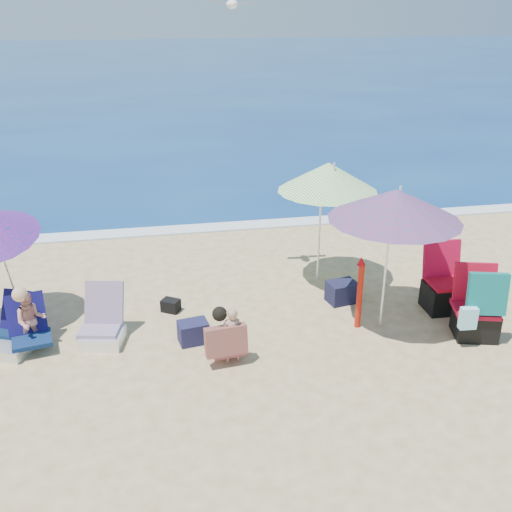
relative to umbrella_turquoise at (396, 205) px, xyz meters
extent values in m
plane|color=#D8BC84|center=(-1.58, -0.63, -1.87)|extent=(120.00, 120.00, 0.00)
cube|color=navy|center=(-1.58, 44.37, -1.92)|extent=(120.00, 80.00, 0.12)
cube|color=white|center=(-1.58, 4.47, -1.85)|extent=(120.00, 0.50, 0.04)
cylinder|color=white|center=(-0.07, -0.03, -0.90)|extent=(0.05, 0.05, 1.95)
cone|color=#CA1B4D|center=(0.00, 0.00, 0.00)|extent=(2.46, 2.46, 0.44)
cylinder|color=white|center=(0.06, 0.04, 0.20)|extent=(0.04, 0.04, 0.12)
cylinder|color=white|center=(-0.56, 1.63, -0.89)|extent=(0.05, 0.05, 1.96)
cone|color=#45B11B|center=(-0.50, 1.50, 0.01)|extent=(2.03, 2.03, 0.47)
cylinder|color=white|center=(-0.46, 1.35, 0.21)|extent=(0.04, 0.04, 0.12)
cylinder|color=silver|center=(-5.49, 1.28, -1.06)|extent=(0.11, 0.42, 1.59)
cylinder|color=red|center=(-0.42, -0.01, -1.36)|extent=(0.09, 0.09, 1.03)
cone|color=red|center=(-0.44, -0.01, -0.81)|extent=(0.12, 0.12, 0.13)
cube|color=#0B2040|center=(-5.33, 0.49, -1.69)|extent=(0.64, 0.61, 0.06)
cube|color=#0E0B42|center=(-5.25, 0.57, -1.42)|extent=(0.58, 0.47, 0.54)
cube|color=silver|center=(-5.34, 0.18, -1.79)|extent=(0.67, 0.64, 0.16)
cube|color=#D14D49|center=(-4.14, 0.28, -1.68)|extent=(0.63, 0.58, 0.07)
cube|color=#C74746|center=(-4.07, 0.51, -1.38)|extent=(0.60, 0.42, 0.58)
cube|color=white|center=(-4.11, 0.20, -1.79)|extent=(0.66, 0.61, 0.17)
cube|color=#B30C1F|center=(1.12, 0.26, -1.42)|extent=(0.61, 0.55, 0.06)
cube|color=#B20C33|center=(1.10, 0.51, -1.13)|extent=(0.60, 0.18, 0.60)
cube|color=black|center=(1.07, 0.25, -1.66)|extent=(0.59, 0.52, 0.43)
cube|color=#A40B23|center=(1.09, -0.58, -1.43)|extent=(0.70, 0.66, 0.06)
cube|color=red|center=(1.18, -0.33, -1.14)|extent=(0.61, 0.31, 0.59)
cube|color=black|center=(1.14, -0.57, -1.66)|extent=(0.68, 0.63, 0.42)
cube|color=#0A7F70|center=(1.10, -0.78, -1.08)|extent=(0.56, 0.31, 0.60)
cube|color=#9CE3FB|center=(0.84, -0.84, -1.40)|extent=(0.24, 0.12, 0.32)
imported|color=tan|center=(-2.38, -0.57, -1.47)|extent=(0.31, 0.23, 0.80)
cube|color=#3F0F6C|center=(-2.44, -0.50, -1.71)|extent=(0.49, 0.44, 0.05)
cube|color=#430E67|center=(-2.47, -0.64, -1.50)|extent=(0.57, 0.26, 0.41)
sphere|color=black|center=(-2.53, -0.53, -1.16)|extent=(0.20, 0.20, 0.20)
imported|color=tan|center=(-5.04, 0.28, -1.45)|extent=(0.47, 0.40, 0.85)
cube|color=#0D224A|center=(-5.05, 0.17, -1.69)|extent=(0.59, 0.55, 0.06)
cube|color=#0F0C48|center=(-5.12, 0.43, -1.41)|extent=(0.56, 0.40, 0.55)
sphere|color=tan|center=(-5.12, 0.26, -1.03)|extent=(0.21, 0.21, 0.21)
cube|color=#1C1C3E|center=(-2.85, 0.01, -1.72)|extent=(0.45, 0.36, 0.32)
cube|color=black|center=(-3.12, 0.97, -1.78)|extent=(0.33, 0.31, 0.20)
cube|color=#161831|center=(-0.40, 0.79, -1.70)|extent=(0.51, 0.43, 0.34)
ellipsoid|color=white|center=(-1.95, 1.90, 2.53)|extent=(0.19, 0.34, 0.13)
cube|color=gray|center=(-2.12, 1.96, 2.55)|extent=(0.34, 0.12, 0.07)
cube|color=gray|center=(-1.70, 1.97, 2.55)|extent=(0.34, 0.12, 0.07)
camera|label=1|loc=(-3.27, -7.00, 2.49)|focal=40.17mm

